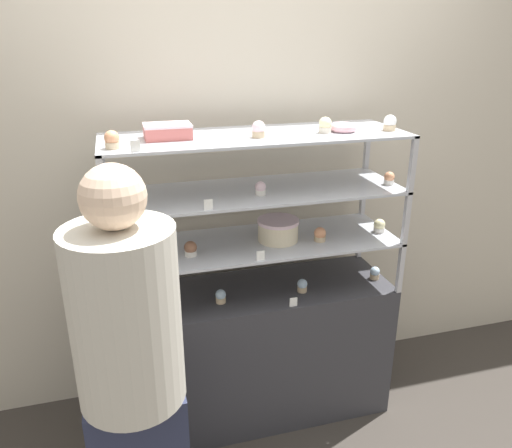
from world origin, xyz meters
TOP-DOWN VIEW (x-y plane):
  - ground_plane at (0.00, 0.00)m, footprint 20.00×20.00m
  - back_wall at (0.00, 0.37)m, footprint 8.00×0.05m
  - display_base at (0.00, 0.00)m, footprint 1.33×0.45m
  - display_riser_lower at (0.00, 0.00)m, footprint 1.33×0.45m
  - display_riser_middle at (0.00, 0.00)m, footprint 1.33×0.45m
  - display_riser_upper at (0.00, 0.00)m, footprint 1.33×0.45m
  - layer_cake_centerpiece at (0.10, -0.01)m, footprint 0.20×0.20m
  - sheet_cake_frosted at (-0.38, 0.02)m, footprint 0.19×0.14m
  - cupcake_0 at (-0.62, -0.05)m, footprint 0.05×0.05m
  - cupcake_1 at (-0.19, -0.08)m, footprint 0.05×0.05m
  - cupcake_2 at (0.21, -0.08)m, footprint 0.05×0.05m
  - cupcake_3 at (0.61, -0.06)m, footprint 0.05×0.05m
  - price_tag_0 at (0.12, -0.20)m, footprint 0.04×0.00m
  - cupcake_4 at (-0.61, -0.08)m, footprint 0.06×0.06m
  - cupcake_5 at (-0.32, -0.07)m, footprint 0.06×0.06m
  - cupcake_6 at (0.29, -0.07)m, footprint 0.06×0.06m
  - cupcake_7 at (0.62, -0.05)m, footprint 0.06×0.06m
  - price_tag_1 at (-0.04, -0.20)m, footprint 0.04×0.00m
  - cupcake_8 at (-0.63, -0.03)m, footprint 0.05×0.05m
  - cupcake_9 at (-0.00, -0.07)m, footprint 0.05×0.05m
  - cupcake_10 at (0.62, -0.08)m, footprint 0.05×0.05m
  - price_tag_2 at (-0.26, -0.20)m, footprint 0.04×0.00m
  - cupcake_11 at (-0.60, -0.12)m, footprint 0.06×0.06m
  - cupcake_12 at (-0.01, -0.07)m, footprint 0.06×0.06m
  - cupcake_13 at (0.30, -0.05)m, footprint 0.06×0.06m
  - cupcake_14 at (0.60, -0.08)m, footprint 0.06×0.06m
  - price_tag_3 at (-0.52, -0.20)m, footprint 0.04×0.00m
  - donut_glazed at (0.39, -0.04)m, footprint 0.12×0.12m
  - customer_figure at (-0.61, -0.61)m, footprint 0.36×0.36m

SIDE VIEW (x-z plane):
  - ground_plane at x=0.00m, z-range 0.00..0.00m
  - display_base at x=0.00m, z-range 0.00..0.72m
  - price_tag_0 at x=0.12m, z-range 0.72..0.76m
  - cupcake_0 at x=-0.62m, z-range 0.72..0.78m
  - cupcake_1 at x=-0.19m, z-range 0.72..0.78m
  - cupcake_2 at x=0.21m, z-range 0.72..0.78m
  - cupcake_3 at x=0.61m, z-range 0.72..0.78m
  - customer_figure at x=-0.61m, z-range 0.05..1.60m
  - display_riser_lower at x=0.00m, z-range 0.83..1.09m
  - price_tag_1 at x=-0.04m, z-range 0.97..1.02m
  - cupcake_4 at x=-0.61m, z-range 0.97..1.04m
  - cupcake_5 at x=-0.32m, z-range 0.97..1.04m
  - cupcake_6 at x=0.29m, z-range 0.97..1.04m
  - cupcake_7 at x=0.62m, z-range 0.97..1.04m
  - layer_cake_centerpiece at x=0.10m, z-range 0.97..1.08m
  - display_riser_middle at x=0.00m, z-range 1.09..1.34m
  - price_tag_2 at x=-0.26m, z-range 1.23..1.27m
  - cupcake_8 at x=-0.63m, z-range 1.23..1.29m
  - cupcake_9 at x=0.00m, z-range 1.23..1.29m
  - cupcake_10 at x=0.62m, z-range 1.23..1.29m
  - back_wall at x=0.00m, z-range 0.00..2.60m
  - display_riser_upper at x=0.00m, z-range 1.34..1.59m
  - donut_glazed at x=0.39m, z-range 1.48..1.52m
  - price_tag_3 at x=-0.52m, z-range 1.48..1.52m
  - sheet_cake_frosted at x=-0.38m, z-range 1.48..1.54m
  - cupcake_11 at x=-0.60m, z-range 1.48..1.55m
  - cupcake_12 at x=-0.01m, z-range 1.48..1.55m
  - cupcake_13 at x=0.30m, z-range 1.48..1.55m
  - cupcake_14 at x=0.60m, z-range 1.48..1.55m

